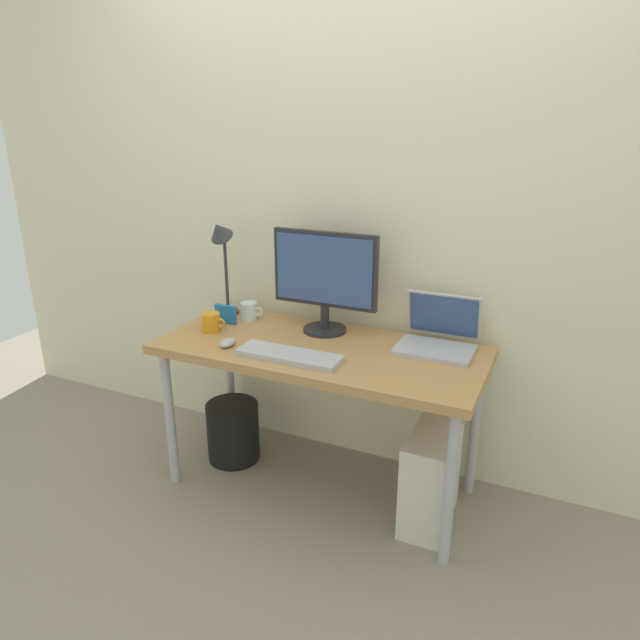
# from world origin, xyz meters

# --- Properties ---
(ground_plane) EXTENTS (6.00, 6.00, 0.00)m
(ground_plane) POSITION_xyz_m (0.00, 0.00, 0.00)
(ground_plane) COLOR gray
(back_wall) EXTENTS (4.40, 0.04, 2.60)m
(back_wall) POSITION_xyz_m (0.00, 0.37, 1.30)
(back_wall) COLOR beige
(back_wall) RESTS_ON ground_plane
(desk) EXTENTS (1.41, 0.62, 0.71)m
(desk) POSITION_xyz_m (0.00, 0.00, 0.64)
(desk) COLOR #B7844C
(desk) RESTS_ON ground_plane
(monitor) EXTENTS (0.49, 0.20, 0.46)m
(monitor) POSITION_xyz_m (-0.06, 0.18, 0.97)
(monitor) COLOR #232328
(monitor) RESTS_ON desk
(laptop) EXTENTS (0.32, 0.28, 0.23)m
(laptop) POSITION_xyz_m (0.46, 0.20, 0.77)
(laptop) COLOR #B2B2B7
(laptop) RESTS_ON desk
(desk_lamp) EXTENTS (0.11, 0.16, 0.49)m
(desk_lamp) POSITION_xyz_m (-0.60, 0.18, 1.06)
(desk_lamp) COLOR #333338
(desk_lamp) RESTS_ON desk
(keyboard) EXTENTS (0.44, 0.14, 0.02)m
(keyboard) POSITION_xyz_m (-0.06, -0.17, 0.72)
(keyboard) COLOR #B2B2B7
(keyboard) RESTS_ON desk
(mouse) EXTENTS (0.06, 0.09, 0.03)m
(mouse) POSITION_xyz_m (-0.36, -0.17, 0.72)
(mouse) COLOR #B2B2B7
(mouse) RESTS_ON desk
(coffee_mug) EXTENTS (0.12, 0.09, 0.09)m
(coffee_mug) POSITION_xyz_m (-0.53, -0.04, 0.75)
(coffee_mug) COLOR orange
(coffee_mug) RESTS_ON desk
(glass_cup) EXTENTS (0.12, 0.08, 0.09)m
(glass_cup) POSITION_xyz_m (-0.46, 0.18, 0.75)
(glass_cup) COLOR silver
(glass_cup) RESTS_ON desk
(photo_frame) EXTENTS (0.11, 0.02, 0.09)m
(photo_frame) POSITION_xyz_m (-0.53, 0.08, 0.76)
(photo_frame) COLOR #1E72BF
(photo_frame) RESTS_ON desk
(computer_tower) EXTENTS (0.18, 0.36, 0.42)m
(computer_tower) POSITION_xyz_m (0.52, -0.03, 0.21)
(computer_tower) COLOR silver
(computer_tower) RESTS_ON ground_plane
(wastebasket) EXTENTS (0.26, 0.26, 0.30)m
(wastebasket) POSITION_xyz_m (-0.50, 0.03, 0.15)
(wastebasket) COLOR black
(wastebasket) RESTS_ON ground_plane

